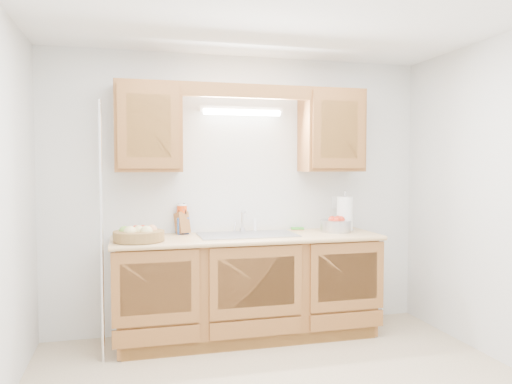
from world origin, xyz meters
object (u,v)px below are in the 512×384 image
object	(u,v)px
paper_towel	(345,214)
apple_bowl	(336,225)
knife_block	(182,223)
fruit_basket	(139,234)

from	to	relation	value
paper_towel	apple_bowl	world-z (taller)	paper_towel
apple_bowl	knife_block	bearing A→B (deg)	171.20
fruit_basket	paper_towel	distance (m)	1.88
fruit_basket	apple_bowl	distance (m)	1.76
knife_block	fruit_basket	bearing A→B (deg)	-157.91
fruit_basket	knife_block	distance (m)	0.52
knife_block	apple_bowl	bearing A→B (deg)	-29.73
paper_towel	apple_bowl	xyz separation A→B (m)	(-0.11, -0.06, -0.09)
fruit_basket	paper_towel	bearing A→B (deg)	6.13
knife_block	apple_bowl	xyz separation A→B (m)	(1.37, -0.21, -0.04)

